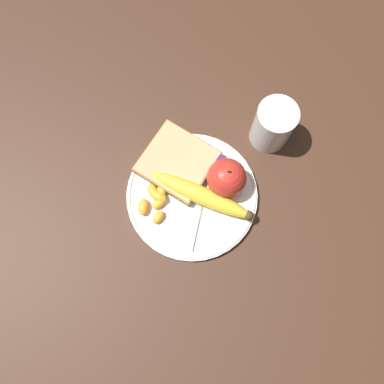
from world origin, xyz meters
The scene contains 15 objects.
ground_plane centered at (0.00, 0.00, 0.00)m, with size 3.00×3.00×0.00m, color #42281C.
plate centered at (0.00, 0.00, 0.01)m, with size 0.24×0.24×0.01m.
juice_glass centered at (0.02, 0.19, 0.05)m, with size 0.07×0.07×0.10m.
apple centered at (0.03, 0.06, 0.05)m, with size 0.07×0.07×0.08m.
banana centered at (0.02, 0.01, 0.03)m, with size 0.20×0.11×0.03m.
bread_slice centered at (-0.06, 0.02, 0.02)m, with size 0.15×0.14×0.02m.
fork centered at (0.02, 0.00, 0.01)m, with size 0.11×0.15×0.00m.
jam_packet centered at (-0.02, 0.07, 0.02)m, with size 0.05×0.04×0.02m.
orange_segment_0 centered at (-0.05, -0.05, 0.02)m, with size 0.03×0.03×0.02m.
orange_segment_1 centered at (-0.04, -0.05, 0.02)m, with size 0.04×0.03×0.02m.
orange_segment_2 centered at (-0.01, -0.07, 0.02)m, with size 0.02×0.03×0.01m.
orange_segment_3 centered at (-0.01, -0.01, 0.02)m, with size 0.04×0.04×0.02m.
orange_segment_4 centered at (-0.04, -0.03, 0.02)m, with size 0.03×0.03×0.02m.
orange_segment_5 centered at (-0.04, -0.08, 0.02)m, with size 0.03×0.04×0.02m.
orange_segment_6 centered at (-0.03, -0.06, 0.02)m, with size 0.02×0.03×0.02m.
Camera 1 is at (0.12, -0.12, 0.68)m, focal length 35.00 mm.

